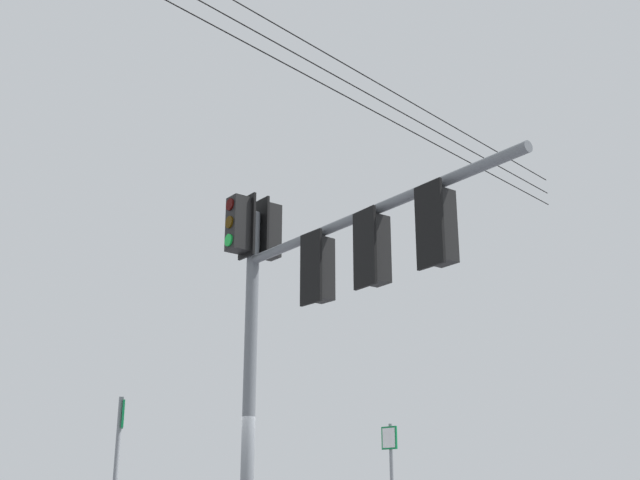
# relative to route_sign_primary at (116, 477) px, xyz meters

# --- Properties ---
(signal_mast_assembly) EXTENTS (1.21, 5.66, 6.02)m
(signal_mast_assembly) POSITION_rel_route_sign_primary_xyz_m (1.38, -2.42, 2.70)
(signal_mast_assembly) COLOR slate
(signal_mast_assembly) RESTS_ON ground
(route_sign_primary) EXTENTS (0.15, 0.23, 2.75)m
(route_sign_primary) POSITION_rel_route_sign_primary_xyz_m (0.00, 0.00, 0.00)
(route_sign_primary) COLOR slate
(route_sign_primary) RESTS_ON ground
(route_sign_secondary) EXTENTS (0.10, 0.36, 2.66)m
(route_sign_secondary) POSITION_rel_route_sign_primary_xyz_m (5.39, -0.53, 0.04)
(route_sign_secondary) COLOR slate
(route_sign_secondary) RESTS_ON ground
(overhead_wire_span) EXTENTS (18.88, 0.67, 0.86)m
(overhead_wire_span) POSITION_rel_route_sign_primary_xyz_m (2.42, -1.00, 7.51)
(overhead_wire_span) COLOR black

